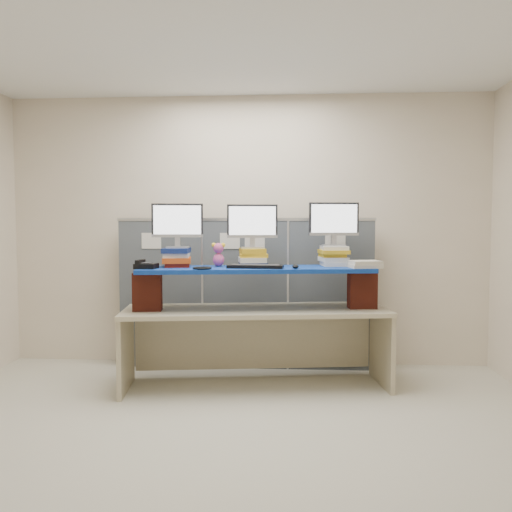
# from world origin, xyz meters

# --- Properties ---
(room) EXTENTS (5.00, 4.00, 2.80)m
(room) POSITION_xyz_m (0.00, 0.00, 1.40)
(room) COLOR beige
(room) RESTS_ON ground
(cubicle_partition) EXTENTS (2.60, 0.06, 1.53)m
(cubicle_partition) POSITION_xyz_m (-0.00, 1.78, 0.77)
(cubicle_partition) COLOR #474D54
(cubicle_partition) RESTS_ON ground
(desk) EXTENTS (2.41, 0.98, 0.71)m
(desk) POSITION_xyz_m (0.15, 1.19, 0.57)
(desk) COLOR #BDB190
(desk) RESTS_ON ground
(brick_pier_left) EXTENTS (0.26, 0.16, 0.33)m
(brick_pier_left) POSITION_xyz_m (-0.79, 1.01, 0.88)
(brick_pier_left) COLOR maroon
(brick_pier_left) RESTS_ON desk
(brick_pier_right) EXTENTS (0.26, 0.16, 0.33)m
(brick_pier_right) POSITION_xyz_m (1.10, 1.26, 0.88)
(brick_pier_right) COLOR maroon
(brick_pier_right) RESTS_ON desk
(blue_board) EXTENTS (2.11, 0.78, 0.04)m
(blue_board) POSITION_xyz_m (0.15, 1.19, 1.06)
(blue_board) COLOR #080B6B
(blue_board) RESTS_ON brick_pier_left
(book_stack_left) EXTENTS (0.30, 0.35, 0.17)m
(book_stack_left) POSITION_xyz_m (-0.57, 1.21, 1.17)
(book_stack_left) COLOR #9D1F11
(book_stack_left) RESTS_ON blue_board
(book_stack_center) EXTENTS (0.29, 0.34, 0.16)m
(book_stack_center) POSITION_xyz_m (0.11, 1.30, 1.16)
(book_stack_center) COLOR navy
(book_stack_center) RESTS_ON blue_board
(book_stack_right) EXTENTS (0.28, 0.32, 0.18)m
(book_stack_right) POSITION_xyz_m (0.85, 1.40, 1.17)
(book_stack_right) COLOR silver
(book_stack_right) RESTS_ON blue_board
(monitor_left) EXTENTS (0.46, 0.15, 0.40)m
(monitor_left) POSITION_xyz_m (-0.56, 1.21, 1.48)
(monitor_left) COLOR #A7A7AC
(monitor_left) RESTS_ON book_stack_left
(monitor_center) EXTENTS (0.46, 0.15, 0.40)m
(monitor_center) POSITION_xyz_m (0.11, 1.30, 1.47)
(monitor_center) COLOR #A7A7AC
(monitor_center) RESTS_ON book_stack_center
(monitor_right) EXTENTS (0.46, 0.15, 0.40)m
(monitor_right) POSITION_xyz_m (0.85, 1.40, 1.49)
(monitor_right) COLOR #A7A7AC
(monitor_right) RESTS_ON book_stack_right
(keyboard) EXTENTS (0.50, 0.21, 0.03)m
(keyboard) POSITION_xyz_m (0.15, 1.09, 1.10)
(keyboard) COLOR black
(keyboard) RESTS_ON blue_board
(mouse) EXTENTS (0.08, 0.11, 0.03)m
(mouse) POSITION_xyz_m (0.50, 1.08, 1.10)
(mouse) COLOR black
(mouse) RESTS_ON blue_board
(desk_phone) EXTENTS (0.19, 0.17, 0.08)m
(desk_phone) POSITION_xyz_m (-0.79, 0.98, 1.11)
(desk_phone) COLOR black
(desk_phone) RESTS_ON blue_board
(headset) EXTENTS (0.17, 0.17, 0.02)m
(headset) POSITION_xyz_m (-0.30, 0.96, 1.09)
(headset) COLOR black
(headset) RESTS_ON blue_board
(plush_toy) EXTENTS (0.13, 0.09, 0.21)m
(plush_toy) POSITION_xyz_m (-0.20, 1.25, 1.19)
(plush_toy) COLOR #CF4E8B
(plush_toy) RESTS_ON blue_board
(binder_stack) EXTENTS (0.30, 0.26, 0.06)m
(binder_stack) POSITION_xyz_m (1.11, 1.18, 1.11)
(binder_stack) COLOR beige
(binder_stack) RESTS_ON blue_board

